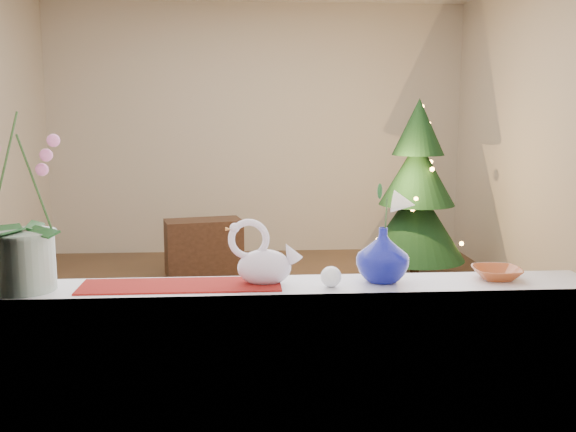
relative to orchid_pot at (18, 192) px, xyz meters
name	(u,v)px	position (x,y,z in m)	size (l,w,h in m)	color
ground	(266,321)	(0.91, 2.38, -1.26)	(5.00, 5.00, 0.00)	#3D2A19
wall_back	(257,130)	(0.91, 4.88, 0.09)	(4.50, 0.10, 2.70)	beige
wall_front	(292,166)	(0.91, -0.12, 0.09)	(4.50, 0.10, 2.70)	beige
wall_right	(572,137)	(3.16, 2.38, 0.09)	(0.10, 5.00, 2.70)	beige
window_apron	(291,423)	(0.91, -0.08, -0.82)	(2.20, 0.08, 0.88)	white
windowsill	(289,290)	(0.91, 0.01, -0.36)	(2.20, 0.26, 0.04)	white
window_frame	(291,56)	(0.91, -0.09, 0.44)	(2.22, 0.06, 1.60)	white
runner	(181,285)	(0.53, 0.01, -0.33)	(0.70, 0.20, 0.01)	maroon
orchid_pot	(18,192)	(0.00, 0.00, 0.00)	(0.23, 0.23, 0.68)	white
swan	(264,254)	(0.82, 0.02, -0.23)	(0.26, 0.12, 0.22)	silver
blue_vase	(383,251)	(1.25, 0.03, -0.22)	(0.22, 0.22, 0.23)	#070B62
lily	(384,196)	(1.25, 0.03, -0.03)	(0.13, 0.07, 0.17)	white
paperweight	(331,277)	(1.05, -0.03, -0.30)	(0.07, 0.07, 0.07)	white
amber_dish	(497,274)	(1.67, 0.03, -0.32)	(0.15, 0.15, 0.04)	#A24821
xmas_tree	(417,190)	(2.33, 3.54, -0.43)	(0.91, 0.91, 1.66)	black
side_table	(204,247)	(0.37, 3.83, -0.99)	(0.71, 0.36, 0.53)	black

